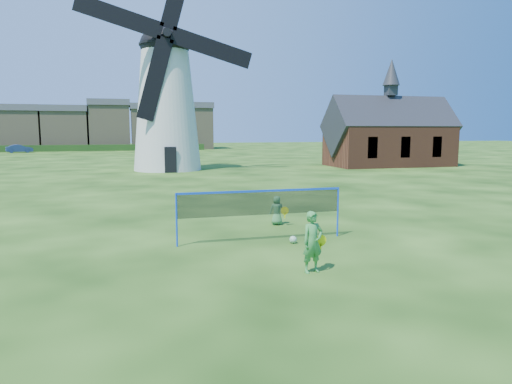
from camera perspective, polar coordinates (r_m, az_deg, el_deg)
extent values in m
plane|color=black|center=(13.48, -0.26, -6.63)|extent=(220.00, 220.00, 0.00)
ellipsoid|color=black|center=(40.13, -11.09, 17.21)|extent=(3.97, 3.97, 2.98)
cylinder|color=black|center=(40.13, -11.09, 17.21)|extent=(4.12, 4.12, 0.17)
cube|color=black|center=(36.92, -10.41, 3.89)|extent=(0.92, 0.11, 2.02)
cube|color=black|center=(37.43, -10.62, 9.43)|extent=(0.64, 0.11, 0.83)
cube|color=black|center=(38.08, -10.79, 13.83)|extent=(0.55, 0.11, 0.74)
cylinder|color=black|center=(38.34, -10.88, 18.52)|extent=(0.64, 1.10, 0.64)
cylinder|color=black|center=(42.53, -11.37, 17.78)|extent=(2.02, 0.11, 2.02)
cylinder|color=black|center=(42.08, -11.32, 17.89)|extent=(0.13, 1.66, 0.13)
cube|color=black|center=(38.18, -16.39, 19.90)|extent=(6.54, 0.09, 2.99)
cube|color=black|center=(37.53, -12.25, 13.39)|extent=(2.99, 0.09, 6.54)
cube|color=black|center=(38.38, -5.43, 17.12)|extent=(6.54, 0.09, 2.99)
cube|color=brown|center=(45.20, 15.93, 5.42)|extent=(10.97, 5.48, 3.66)
cube|color=#2D3035|center=(45.17, 16.02, 7.73)|extent=(11.52, 5.58, 5.58)
cube|color=#2D3035|center=(45.31, 16.17, 11.84)|extent=(0.91, 0.91, 0.91)
cone|color=#2D3035|center=(45.47, 16.25, 13.91)|extent=(1.55, 1.55, 2.38)
cube|color=black|center=(41.26, 14.06, 5.30)|extent=(0.91, 0.09, 1.83)
cube|color=black|center=(42.91, 17.80, 5.24)|extent=(0.91, 0.09, 1.83)
cube|color=black|center=(44.74, 21.25, 5.17)|extent=(0.91, 0.09, 1.83)
cylinder|color=blue|center=(13.46, -9.69, -3.38)|extent=(0.05, 0.05, 1.55)
cylinder|color=blue|center=(14.80, 9.97, -2.40)|extent=(0.05, 0.05, 1.55)
cube|color=black|center=(13.86, 0.62, -1.39)|extent=(5.00, 0.01, 0.70)
cube|color=blue|center=(13.81, 0.62, 0.13)|extent=(5.00, 0.02, 0.06)
imported|color=#398F41|center=(10.97, 6.94, -6.11)|extent=(0.59, 0.44, 1.45)
cylinder|color=#F4F10C|center=(11.25, 7.92, -5.88)|extent=(0.28, 0.02, 0.28)
cube|color=#F4F10C|center=(11.29, 7.90, -6.72)|extent=(0.03, 0.02, 0.20)
imported|color=#418849|center=(16.38, 2.56, -2.25)|extent=(0.54, 0.39, 1.03)
cylinder|color=#F4F10C|center=(16.24, 3.54, -2.30)|extent=(0.28, 0.02, 0.28)
cube|color=#F4F10C|center=(16.27, 3.53, -2.89)|extent=(0.03, 0.02, 0.20)
sphere|color=green|center=(13.83, 4.56, -5.82)|extent=(0.22, 0.22, 0.22)
cube|color=gray|center=(86.26, -26.74, 6.69)|extent=(6.43, 8.00, 6.34)
cube|color=#4C4C54|center=(86.33, -26.88, 9.12)|extent=(6.73, 8.40, 1.00)
cube|color=gray|center=(85.18, -22.10, 6.93)|extent=(6.93, 8.00, 6.32)
cube|color=#4C4C54|center=(85.25, -22.22, 9.39)|extent=(7.23, 8.40, 1.00)
cube|color=gray|center=(84.66, -17.39, 7.50)|extent=(6.43, 8.00, 7.38)
cube|color=#4C4C54|center=(84.79, -17.50, 10.33)|extent=(6.73, 8.40, 1.00)
cube|color=gray|center=(84.72, -12.59, 7.47)|extent=(7.00, 8.00, 6.81)
cube|color=#4C4C54|center=(84.82, -12.67, 10.10)|extent=(7.30, 8.40, 1.00)
cube|color=gray|center=(85.36, -7.84, 7.67)|extent=(6.43, 8.00, 7.07)
cube|color=#4C4C54|center=(85.47, -7.89, 10.37)|extent=(6.73, 8.40, 1.00)
cube|color=#193814|center=(80.84, -28.75, 4.66)|extent=(62.00, 0.80, 1.00)
imported|color=navy|center=(77.20, -26.97, 4.75)|extent=(3.84, 2.25, 1.20)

